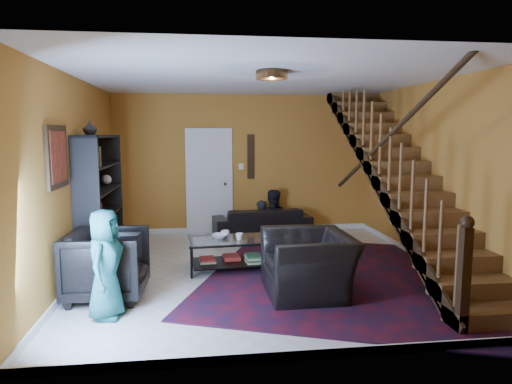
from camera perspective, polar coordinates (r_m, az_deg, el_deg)
floor at (r=6.89m, az=0.78°, el=-9.73°), size 5.50×5.50×0.00m
room at (r=8.10m, az=-10.00°, el=-6.85°), size 5.50×5.50×5.50m
staircase at (r=7.22m, az=17.72°, el=2.05°), size 0.95×5.02×3.18m
bookshelf at (r=7.34m, az=-18.82°, el=-1.33°), size 0.35×1.80×2.00m
door at (r=9.30m, az=-5.86°, el=1.16°), size 0.82×0.05×2.05m
framed_picture at (r=5.86m, az=-23.62°, el=4.06°), size 0.04×0.74×0.74m
wall_hanging at (r=9.32m, az=-0.66°, el=4.45°), size 0.14×0.03×0.90m
ceiling_fixture at (r=5.84m, az=1.98°, el=14.40°), size 0.40×0.40×0.10m
rug at (r=6.69m, az=10.45°, el=-10.29°), size 4.80×5.10×0.02m
sofa at (r=9.08m, az=0.78°, el=-3.72°), size 1.97×0.93×0.56m
armchair_left at (r=5.95m, az=-18.09°, el=-8.59°), size 0.98×0.95×0.85m
armchair_right at (r=5.86m, az=6.54°, el=-8.90°), size 1.06×1.21×0.78m
person_adult_a at (r=9.15m, az=0.63°, el=-4.59°), size 0.44×0.31×1.16m
person_adult_b at (r=9.17m, az=2.03°, el=-3.92°), size 0.72×0.59×1.36m
person_child at (r=5.30m, az=-18.33°, el=-8.53°), size 0.49×0.66×1.21m
coffee_table at (r=6.83m, az=-3.04°, el=-7.49°), size 1.30×0.83×0.47m
cup_a at (r=6.87m, az=-3.88°, el=-5.24°), size 0.17×0.17×0.10m
cup_b at (r=6.70m, az=-2.10°, el=-5.59°), size 0.14×0.14×0.10m
bowl at (r=6.85m, az=-4.53°, el=-5.50°), size 0.30×0.30×0.06m
vase at (r=6.78m, az=-20.06°, el=7.52°), size 0.18×0.18×0.19m
popcorn_bucket at (r=5.78m, az=-18.99°, el=-12.45°), size 0.16×0.16×0.17m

